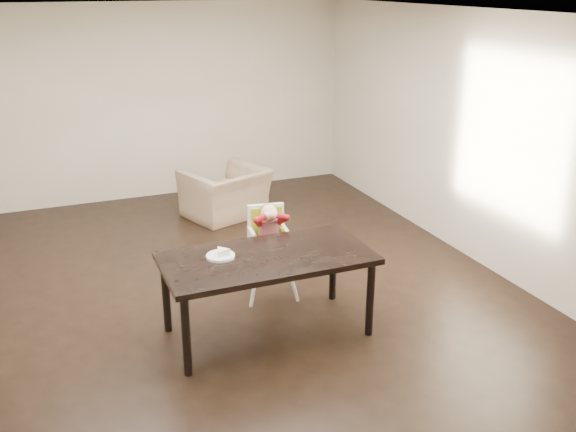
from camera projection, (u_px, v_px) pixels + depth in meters
ground at (214, 301)px, 6.31m from camera, size 7.00×7.00×0.00m
room_walls at (205, 114)px, 5.67m from camera, size 6.02×7.02×2.71m
dining_table at (267, 264)px, 5.52m from camera, size 1.80×0.90×0.75m
high_chair at (268, 230)px, 6.25m from camera, size 0.45×0.45×0.95m
plate at (221, 254)px, 5.45m from camera, size 0.28×0.28×0.07m
armchair at (226, 185)px, 8.40m from camera, size 1.15×0.95×0.87m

